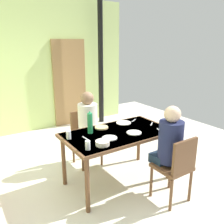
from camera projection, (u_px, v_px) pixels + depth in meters
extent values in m
plane|color=silver|center=(94.00, 188.00, 3.32)|extent=(7.21, 7.21, 0.00)
cube|color=#BED682|center=(29.00, 66.00, 5.13)|extent=(4.64, 0.10, 2.88)
cube|color=olive|center=(70.00, 83.00, 5.66)|extent=(0.80, 0.05, 2.00)
cylinder|color=black|center=(101.00, 64.00, 5.69)|extent=(0.12, 0.12, 2.88)
cube|color=brown|center=(118.00, 134.00, 3.28)|extent=(1.48, 0.84, 0.04)
cube|color=beige|center=(118.00, 132.00, 3.27)|extent=(1.42, 0.80, 0.00)
cylinder|color=brown|center=(87.00, 185.00, 2.75)|extent=(0.06, 0.06, 0.72)
cylinder|color=brown|center=(170.00, 156.00, 3.46)|extent=(0.06, 0.06, 0.72)
cylinder|color=brown|center=(64.00, 161.00, 3.31)|extent=(0.06, 0.06, 0.72)
cylinder|color=brown|center=(139.00, 140.00, 4.01)|extent=(0.06, 0.06, 0.72)
cube|color=brown|center=(172.00, 167.00, 2.97)|extent=(0.40, 0.40, 0.04)
cube|color=brown|center=(185.00, 157.00, 2.77)|extent=(0.38, 0.04, 0.42)
cylinder|color=brown|center=(151.00, 182.00, 3.09)|extent=(0.04, 0.04, 0.41)
cylinder|color=brown|center=(170.00, 174.00, 3.27)|extent=(0.04, 0.04, 0.41)
cylinder|color=brown|center=(171.00, 196.00, 2.81)|extent=(0.04, 0.04, 0.41)
cylinder|color=brown|center=(190.00, 186.00, 2.99)|extent=(0.04, 0.04, 0.41)
cube|color=brown|center=(87.00, 138.00, 3.85)|extent=(0.40, 0.40, 0.04)
cube|color=brown|center=(81.00, 123.00, 3.94)|extent=(0.38, 0.04, 0.42)
cylinder|color=brown|center=(102.00, 154.00, 3.87)|extent=(0.04, 0.04, 0.41)
cylinder|color=brown|center=(83.00, 159.00, 3.69)|extent=(0.04, 0.04, 0.41)
cylinder|color=brown|center=(91.00, 146.00, 4.15)|extent=(0.04, 0.04, 0.41)
cylinder|color=brown|center=(73.00, 151.00, 3.97)|extent=(0.04, 0.04, 0.41)
cube|color=#192A3F|center=(163.00, 158.00, 3.08)|extent=(0.30, 0.22, 0.12)
cylinder|color=#1E2347|center=(170.00, 142.00, 2.92)|extent=(0.30, 0.30, 0.52)
sphere|color=beige|center=(173.00, 114.00, 2.82)|extent=(0.20, 0.20, 0.20)
cube|color=silver|center=(92.00, 138.00, 3.71)|extent=(0.30, 0.22, 0.12)
cylinder|color=silver|center=(88.00, 120.00, 3.72)|extent=(0.30, 0.30, 0.52)
sphere|color=#846047|center=(87.00, 98.00, 3.62)|extent=(0.20, 0.20, 0.20)
cylinder|color=#218149|center=(90.00, 123.00, 3.20)|extent=(0.07, 0.07, 0.28)
cone|color=#208852|center=(90.00, 112.00, 3.15)|extent=(0.05, 0.05, 0.04)
cylinder|color=#F0E1CC|center=(103.00, 143.00, 2.85)|extent=(0.17, 0.17, 0.05)
cylinder|color=white|center=(134.00, 133.00, 3.24)|extent=(0.20, 0.20, 0.01)
cylinder|color=white|center=(110.00, 138.00, 3.06)|extent=(0.19, 0.19, 0.01)
cylinder|color=white|center=(124.00, 123.00, 3.63)|extent=(0.22, 0.22, 0.01)
cylinder|color=silver|center=(69.00, 135.00, 3.03)|extent=(0.06, 0.06, 0.11)
cylinder|color=silver|center=(88.00, 145.00, 2.73)|extent=(0.06, 0.06, 0.11)
cylinder|color=#DBB77A|center=(102.00, 127.00, 3.42)|extent=(0.19, 0.19, 0.02)
cube|color=silver|center=(86.00, 138.00, 3.06)|extent=(0.03, 0.15, 0.00)
cube|color=silver|center=(152.00, 124.00, 3.59)|extent=(0.13, 0.11, 0.00)
cube|color=silver|center=(159.00, 130.00, 3.33)|extent=(0.08, 0.14, 0.00)
cube|color=silver|center=(134.00, 120.00, 3.75)|extent=(0.14, 0.09, 0.00)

